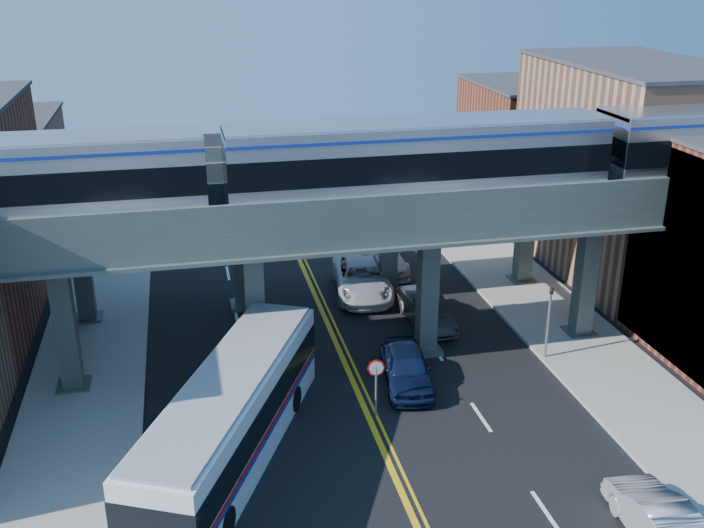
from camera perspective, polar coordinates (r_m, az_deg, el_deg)
The scene contains 17 objects.
ground at distance 30.27m, azimuth 2.59°, elevation -14.06°, with size 120.00×120.00×0.00m, color black.
sidewalk_west at distance 38.31m, azimuth -18.49°, elevation -6.91°, with size 5.00×70.00×0.16m, color gray.
sidewalk_east at distance 42.10m, azimuth 14.32°, elevation -3.80°, with size 5.00×70.00×0.16m, color gray.
building_east_b at distance 48.41m, azimuth 19.34°, elevation 6.43°, with size 8.00×14.00×12.00m, color #92674B.
building_east_c at distance 59.85m, azimuth 12.79°, elevation 8.34°, with size 8.00×10.00×9.00m, color brown.
mural_panel at distance 37.17m, azimuth 23.24°, elevation -0.54°, with size 0.10×9.50×9.50m, color teal.
elevated_viaduct_near at distance 34.27m, azimuth -0.67°, elevation 2.56°, with size 52.00×3.60×7.40m.
elevated_viaduct_far at distance 40.83m, azimuth -2.70°, elevation 5.67°, with size 52.00×3.60×7.40m.
transit_train at distance 34.23m, azimuth 4.79°, elevation 7.63°, with size 51.18×3.21×3.75m.
stop_sign at distance 31.83m, azimuth 1.77°, elevation -8.34°, with size 0.76×0.09×2.63m.
traffic_signal at distance 36.98m, azimuth 14.13°, elevation -3.62°, with size 0.15×0.18×4.10m.
transit_bus at distance 29.79m, azimuth -8.77°, elevation -10.99°, with size 8.11×12.97×3.34m.
car_lane_a at distance 34.61m, azimuth 3.99°, elevation -7.52°, with size 1.96×4.88×1.66m, color #0E1836.
car_lane_b at distance 40.13m, azimuth 5.38°, elevation -3.30°, with size 1.74×4.98×1.64m, color #2A2B2C.
car_lane_c at distance 43.54m, azimuth 0.73°, elevation -1.05°, with size 2.97×6.44×1.79m, color silver.
car_lane_d at distance 47.02m, azimuth 1.94°, elevation 0.70°, with size 2.52×6.20×1.80m, color #B9B8BD.
car_parked_curb at distance 28.09m, azimuth 21.47°, elevation -16.99°, with size 1.68×4.81×1.59m, color #99989D.
Camera 1 is at (-6.62, -23.73, 17.59)m, focal length 40.00 mm.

